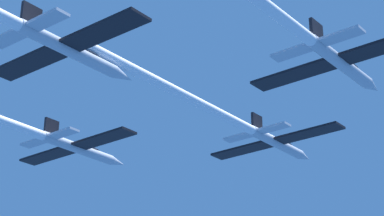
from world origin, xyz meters
name	(u,v)px	position (x,y,z in m)	size (l,w,h in m)	color
jet_lead	(233,121)	(0.49, -7.77, 0.62)	(15.08, 34.55, 2.50)	#B2BAC6
jet_left_wing	(8,123)	(-14.50, -22.51, -0.51)	(15.08, 36.90, 2.50)	#B2BAC6
jet_right_wing	(276,13)	(14.61, -22.69, 0.15)	(15.08, 38.45, 2.50)	#B2BAC6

